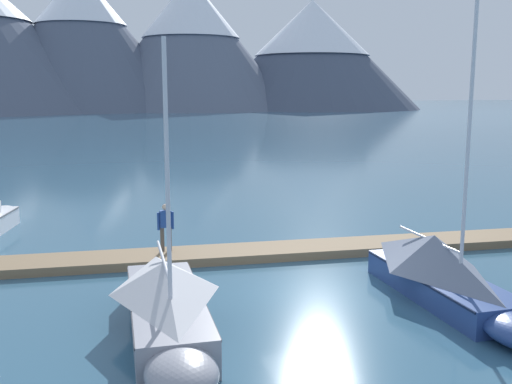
{
  "coord_description": "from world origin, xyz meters",
  "views": [
    {
      "loc": [
        -6.11,
        -15.41,
        5.84
      ],
      "look_at": [
        0.0,
        6.0,
        2.0
      ],
      "focal_mm": 40.86,
      "sensor_mm": 36.0,
      "label": 1
    }
  ],
  "objects": [
    {
      "name": "person_on_dock",
      "position": [
        -3.7,
        4.56,
        1.26
      ],
      "size": [
        0.59,
        0.23,
        1.69
      ],
      "color": "brown",
      "rests_on": "dock"
    },
    {
      "name": "sailboat_second_berth",
      "position": [
        -4.5,
        -1.98,
        0.77
      ],
      "size": [
        2.14,
        7.08,
        6.98
      ],
      "color": "#93939E",
      "rests_on": "ground"
    },
    {
      "name": "sailboat_mid_dock_port",
      "position": [
        3.31,
        -1.74,
        0.82
      ],
      "size": [
        2.0,
        7.16,
        8.93
      ],
      "color": "navy",
      "rests_on": "ground"
    },
    {
      "name": "mountain_rear_spur",
      "position": [
        68.79,
        176.98,
        19.48
      ],
      "size": [
        74.05,
        74.05,
        36.72
      ],
      "color": "#424C60",
      "rests_on": "ground"
    },
    {
      "name": "mountain_shoulder_ridge",
      "position": [
        -7.08,
        179.42,
        22.27
      ],
      "size": [
        68.71,
        68.71,
        42.98
      ],
      "color": "#4C566B",
      "rests_on": "ground"
    },
    {
      "name": "mountain_east_summit",
      "position": [
        27.01,
        177.58,
        22.12
      ],
      "size": [
        66.64,
        66.64,
        42.12
      ],
      "color": "slate",
      "rests_on": "ground"
    },
    {
      "name": "ground_plane",
      "position": [
        0.0,
        0.0,
        0.0
      ],
      "size": [
        700.0,
        700.0,
        0.0
      ],
      "primitive_type": "plane",
      "color": "#335B75"
    },
    {
      "name": "dock",
      "position": [
        0.0,
        4.0,
        0.14
      ],
      "size": [
        28.67,
        3.86,
        0.3
      ],
      "color": "#846B4C",
      "rests_on": "ground"
    }
  ]
}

